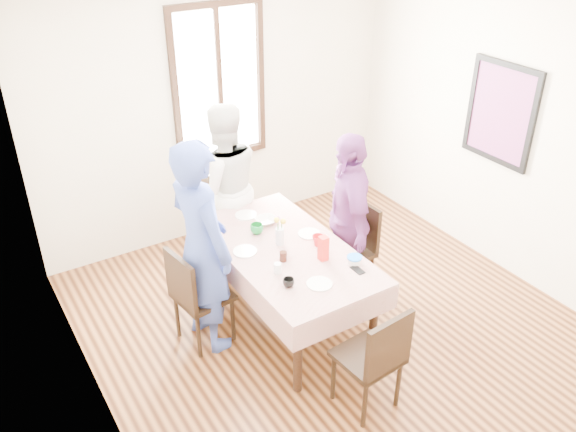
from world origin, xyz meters
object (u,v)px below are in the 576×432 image
at_px(dining_table, 285,285).
at_px(chair_near, 368,356).
at_px(person_left, 201,247).
at_px(person_right, 347,218).
at_px(chair_far, 225,222).
at_px(person_far, 224,187).
at_px(chair_left, 203,295).
at_px(chair_right, 347,252).

bearing_deg(dining_table, chair_near, -90.00).
bearing_deg(person_left, person_right, -102.48).
height_order(dining_table, person_right, person_right).
bearing_deg(chair_far, person_left, 57.25).
height_order(person_left, person_far, person_left).
height_order(chair_left, person_right, person_right).
relative_size(chair_right, person_left, 0.49).
bearing_deg(chair_far, chair_right, 125.07).
bearing_deg(person_left, chair_near, -160.25).
relative_size(dining_table, chair_right, 1.83).
bearing_deg(chair_left, chair_near, 20.72).
xyz_separation_m(dining_table, chair_near, (0.00, -1.14, 0.08)).
bearing_deg(chair_near, chair_left, 113.60).
relative_size(chair_far, person_right, 0.56).
bearing_deg(person_right, dining_table, -61.82).
bearing_deg(chair_far, chair_left, 56.52).
distance_m(chair_right, person_right, 0.36).
distance_m(dining_table, person_right, 0.82).
bearing_deg(dining_table, chair_far, 90.00).
bearing_deg(chair_left, chair_right, 77.96).
bearing_deg(dining_table, chair_right, 4.20).
bearing_deg(person_left, chair_far, -43.04).
bearing_deg(person_far, chair_near, 98.32).
bearing_deg(chair_right, chair_near, 146.87).
relative_size(chair_left, person_left, 0.49).
height_order(chair_left, chair_right, same).
distance_m(person_left, person_right, 1.38).
distance_m(dining_table, chair_left, 0.73).
xyz_separation_m(chair_far, person_right, (0.69, -1.09, 0.36)).
bearing_deg(person_far, chair_left, 62.13).
bearing_deg(person_far, chair_right, 131.77).
distance_m(chair_left, person_far, 1.26).
height_order(chair_near, person_left, person_left).
distance_m(person_left, person_far, 1.19).
bearing_deg(person_right, person_left, -70.45).
bearing_deg(person_far, dining_table, 98.32).
xyz_separation_m(chair_near, person_left, (-0.69, 1.30, 0.47)).
bearing_deg(chair_right, person_left, 83.22).
height_order(dining_table, person_left, person_left).
height_order(dining_table, chair_right, chair_right).
xyz_separation_m(chair_far, chair_near, (0.00, -2.29, 0.00)).
height_order(chair_far, person_left, person_left).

